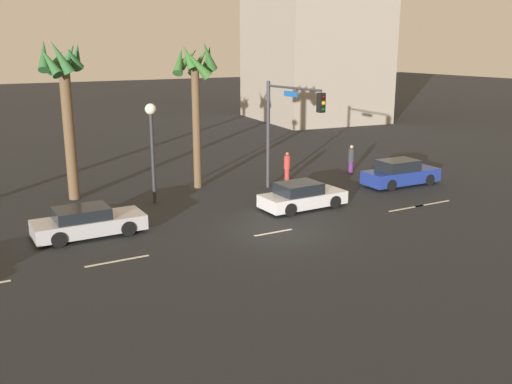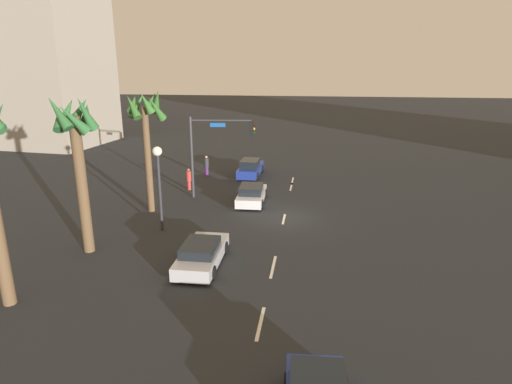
{
  "view_description": "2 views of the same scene",
  "coord_description": "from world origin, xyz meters",
  "px_view_note": "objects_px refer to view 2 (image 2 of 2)",
  "views": [
    {
      "loc": [
        -12.39,
        -19.93,
        7.87
      ],
      "look_at": [
        -0.56,
        1.28,
        1.55
      ],
      "focal_mm": 39.72,
      "sensor_mm": 36.0,
      "label": 1
    },
    {
      "loc": [
        -26.38,
        -1.83,
        9.59
      ],
      "look_at": [
        -0.43,
        1.81,
        1.76
      ],
      "focal_mm": 30.17,
      "sensor_mm": 36.0,
      "label": 2
    }
  ],
  "objects_px": {
    "car_1": "(250,168)",
    "palm_tree_2": "(77,144)",
    "car_2": "(202,254)",
    "pedestrian_0": "(207,165)",
    "traffic_signal": "(213,144)",
    "car_3": "(252,194)",
    "building_1": "(33,4)",
    "streetlamp": "(158,171)",
    "pedestrian_1": "(189,179)",
    "palm_tree_1": "(146,121)"
  },
  "relations": [
    {
      "from": "car_1",
      "to": "palm_tree_2",
      "type": "relative_size",
      "value": 0.56
    },
    {
      "from": "car_2",
      "to": "pedestrian_0",
      "type": "xyz_separation_m",
      "value": [
        17.38,
        4.17,
        0.35
      ]
    },
    {
      "from": "car_2",
      "to": "traffic_signal",
      "type": "bearing_deg",
      "value": 10.08
    },
    {
      "from": "traffic_signal",
      "to": "car_3",
      "type": "bearing_deg",
      "value": -106.2
    },
    {
      "from": "car_2",
      "to": "building_1",
      "type": "relative_size",
      "value": 0.14
    },
    {
      "from": "car_2",
      "to": "pedestrian_0",
      "type": "distance_m",
      "value": 17.87
    },
    {
      "from": "car_2",
      "to": "building_1",
      "type": "height_order",
      "value": "building_1"
    },
    {
      "from": "car_2",
      "to": "streetlamp",
      "type": "xyz_separation_m",
      "value": [
        4.21,
        3.57,
        3.05
      ]
    },
    {
      "from": "pedestrian_1",
      "to": "palm_tree_2",
      "type": "distance_m",
      "value": 13.18
    },
    {
      "from": "car_2",
      "to": "palm_tree_1",
      "type": "relative_size",
      "value": 0.56
    },
    {
      "from": "car_3",
      "to": "streetlamp",
      "type": "xyz_separation_m",
      "value": [
        -6.05,
        4.52,
        3.04
      ]
    },
    {
      "from": "car_1",
      "to": "palm_tree_2",
      "type": "height_order",
      "value": "palm_tree_2"
    },
    {
      "from": "pedestrian_1",
      "to": "palm_tree_1",
      "type": "xyz_separation_m",
      "value": [
        -5.28,
        1.04,
        5.21
      ]
    },
    {
      "from": "car_1",
      "to": "building_1",
      "type": "distance_m",
      "value": 33.92
    },
    {
      "from": "streetlamp",
      "to": "building_1",
      "type": "xyz_separation_m",
      "value": [
        26.46,
        24.06,
        12.52
      ]
    },
    {
      "from": "streetlamp",
      "to": "pedestrian_0",
      "type": "relative_size",
      "value": 2.83
    },
    {
      "from": "traffic_signal",
      "to": "pedestrian_1",
      "type": "distance_m",
      "value": 4.33
    },
    {
      "from": "car_1",
      "to": "palm_tree_1",
      "type": "relative_size",
      "value": 0.57
    },
    {
      "from": "palm_tree_1",
      "to": "palm_tree_2",
      "type": "bearing_deg",
      "value": 172.68
    },
    {
      "from": "building_1",
      "to": "traffic_signal",
      "type": "bearing_deg",
      "value": -121.79
    },
    {
      "from": "pedestrian_1",
      "to": "traffic_signal",
      "type": "bearing_deg",
      "value": -124.3
    },
    {
      "from": "car_3",
      "to": "traffic_signal",
      "type": "height_order",
      "value": "traffic_signal"
    },
    {
      "from": "car_1",
      "to": "pedestrian_0",
      "type": "xyz_separation_m",
      "value": [
        -0.51,
        3.87,
        0.25
      ]
    },
    {
      "from": "pedestrian_1",
      "to": "streetlamp",
      "type": "bearing_deg",
      "value": -174.33
    },
    {
      "from": "palm_tree_2",
      "to": "car_1",
      "type": "bearing_deg",
      "value": -19.33
    },
    {
      "from": "car_2",
      "to": "building_1",
      "type": "xyz_separation_m",
      "value": [
        30.67,
        27.63,
        15.58
      ]
    },
    {
      "from": "car_3",
      "to": "traffic_signal",
      "type": "distance_m",
      "value": 4.6
    },
    {
      "from": "car_1",
      "to": "building_1",
      "type": "xyz_separation_m",
      "value": [
        12.78,
        27.34,
        15.49
      ]
    },
    {
      "from": "pedestrian_0",
      "to": "palm_tree_2",
      "type": "xyz_separation_m",
      "value": [
        -16.7,
        2.17,
        4.83
      ]
    },
    {
      "from": "car_2",
      "to": "palm_tree_2",
      "type": "bearing_deg",
      "value": 83.91
    },
    {
      "from": "car_1",
      "to": "building_1",
      "type": "bearing_deg",
      "value": 64.94
    },
    {
      "from": "pedestrian_1",
      "to": "pedestrian_0",
      "type": "bearing_deg",
      "value": -3.2
    },
    {
      "from": "traffic_signal",
      "to": "streetlamp",
      "type": "bearing_deg",
      "value": 166.95
    },
    {
      "from": "traffic_signal",
      "to": "building_1",
      "type": "distance_m",
      "value": 34.47
    },
    {
      "from": "palm_tree_1",
      "to": "building_1",
      "type": "bearing_deg",
      "value": 43.73
    },
    {
      "from": "car_2",
      "to": "palm_tree_2",
      "type": "height_order",
      "value": "palm_tree_2"
    },
    {
      "from": "palm_tree_1",
      "to": "pedestrian_1",
      "type": "bearing_deg",
      "value": -11.1
    },
    {
      "from": "streetlamp",
      "to": "palm_tree_2",
      "type": "relative_size",
      "value": 0.61
    },
    {
      "from": "car_1",
      "to": "pedestrian_0",
      "type": "bearing_deg",
      "value": 97.55
    },
    {
      "from": "car_3",
      "to": "building_1",
      "type": "distance_m",
      "value": 38.42
    },
    {
      "from": "streetlamp",
      "to": "pedestrian_1",
      "type": "xyz_separation_m",
      "value": [
        8.56,
        0.85,
        -2.75
      ]
    },
    {
      "from": "palm_tree_1",
      "to": "building_1",
      "type": "distance_m",
      "value": 33.62
    },
    {
      "from": "car_3",
      "to": "palm_tree_2",
      "type": "distance_m",
      "value": 13.09
    },
    {
      "from": "car_1",
      "to": "palm_tree_2",
      "type": "xyz_separation_m",
      "value": [
        -17.21,
        6.04,
        5.08
      ]
    },
    {
      "from": "pedestrian_0",
      "to": "palm_tree_2",
      "type": "height_order",
      "value": "palm_tree_2"
    },
    {
      "from": "pedestrian_0",
      "to": "building_1",
      "type": "bearing_deg",
      "value": 60.47
    },
    {
      "from": "car_3",
      "to": "palm_tree_2",
      "type": "relative_size",
      "value": 0.52
    },
    {
      "from": "pedestrian_1",
      "to": "building_1",
      "type": "distance_m",
      "value": 33.05
    },
    {
      "from": "car_3",
      "to": "streetlamp",
      "type": "height_order",
      "value": "streetlamp"
    },
    {
      "from": "palm_tree_1",
      "to": "building_1",
      "type": "xyz_separation_m",
      "value": [
        23.18,
        22.18,
        10.07
      ]
    }
  ]
}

